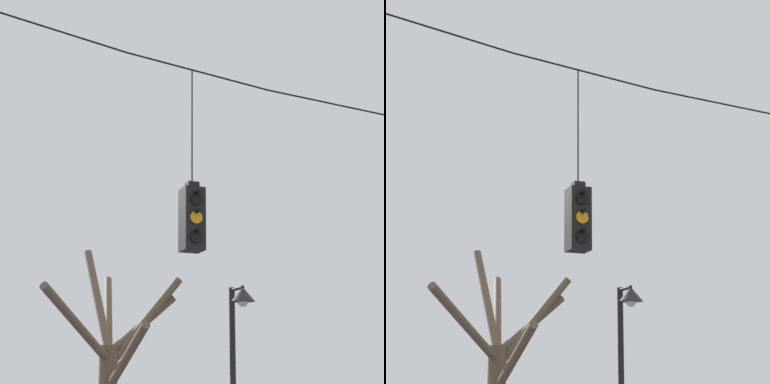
% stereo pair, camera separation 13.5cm
% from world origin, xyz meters
% --- Properties ---
extents(traffic_light_over_intersection, '(0.34, 0.46, 3.05)m').
position_xyz_m(traffic_light_over_intersection, '(-5.23, -0.41, 4.84)').
color(traffic_light_over_intersection, black).
extents(street_lamp, '(0.48, 0.82, 4.23)m').
position_xyz_m(street_lamp, '(-3.10, 2.51, 3.19)').
color(street_lamp, black).
rests_on(street_lamp, ground_plane).
extents(bare_tree, '(3.52, 4.57, 5.47)m').
position_xyz_m(bare_tree, '(-5.05, 4.86, 2.61)').
color(bare_tree, brown).
rests_on(bare_tree, ground_plane).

